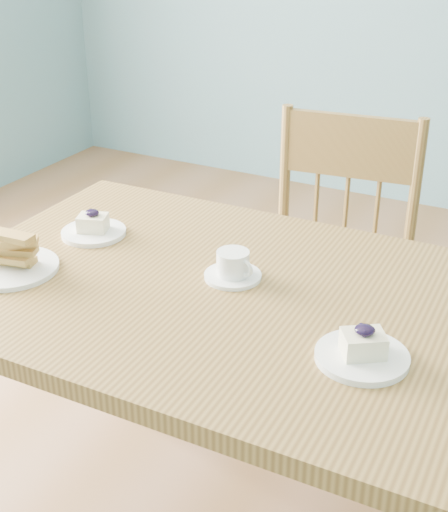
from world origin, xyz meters
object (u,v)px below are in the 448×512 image
object	(u,v)px
cheesecake_plate_far	(93,228)
coffee_cup	(233,267)
biscotti_plate	(10,258)
dining_table	(271,331)
dining_chair	(331,277)
cheesecake_plate_near	(362,351)

from	to	relation	value
cheesecake_plate_far	coffee_cup	size ratio (longest dim) A/B	1.26
coffee_cup	biscotti_plate	size ratio (longest dim) A/B	0.60
dining_table	dining_chair	world-z (taller)	dining_chair
cheesecake_plate_near	biscotti_plate	bearing A→B (deg)	-177.85
dining_chair	biscotti_plate	bearing A→B (deg)	-127.02
biscotti_plate	cheesecake_plate_near	bearing A→B (deg)	2.15
dining_table	biscotti_plate	size ratio (longest dim) A/B	7.03
cheesecake_plate_near	coffee_cup	distance (m)	0.38
cheesecake_plate_near	biscotti_plate	xyz separation A→B (m)	(-0.79, -0.03, 0.01)
dining_table	cheesecake_plate_far	size ratio (longest dim) A/B	9.26
cheesecake_plate_far	coffee_cup	xyz separation A→B (m)	(0.40, -0.04, 0.01)
dining_table	dining_chair	bearing A→B (deg)	97.07
coffee_cup	biscotti_plate	distance (m)	0.49
dining_table	cheesecake_plate_near	xyz separation A→B (m)	(0.23, -0.12, 0.09)
dining_chair	cheesecake_plate_far	bearing A→B (deg)	-133.42
dining_table	cheesecake_plate_near	distance (m)	0.28
cheesecake_plate_near	biscotti_plate	distance (m)	0.79
cheesecake_plate_near	coffee_cup	bearing A→B (deg)	154.02
coffee_cup	cheesecake_plate_far	bearing A→B (deg)	-169.42
dining_table	coffee_cup	distance (m)	0.16
dining_table	cheesecake_plate_near	size ratio (longest dim) A/B	8.62
dining_table	coffee_cup	world-z (taller)	coffee_cup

